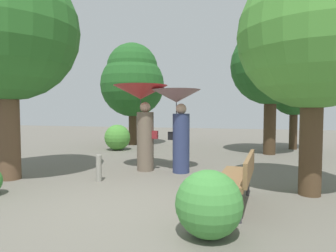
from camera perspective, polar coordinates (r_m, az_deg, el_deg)
name	(u,v)px	position (r m, az deg, el deg)	size (l,w,h in m)	color
ground_plane	(120,204)	(4.89, -9.54, -15.16)	(40.00, 40.00, 0.00)	#6B665B
person_left	(142,107)	(7.28, -5.18, 3.87)	(1.37, 1.37, 2.16)	#6B5B4C
person_right	(178,113)	(7.00, 2.04, 2.60)	(1.19, 1.19, 2.04)	navy
park_bench	(239,175)	(4.71, 13.97, -9.45)	(0.63, 1.54, 0.83)	#38383D
tree_near_left	(6,17)	(7.47, -29.62, 18.44)	(3.08, 3.08, 5.39)	brown
tree_near_right	(271,58)	(10.63, 19.86, 12.71)	(2.72, 2.72, 4.99)	#42301E
tree_mid_left	(132,80)	(12.77, -7.11, 9.13)	(2.77, 2.77, 4.45)	#42301E
tree_mid_right	(294,87)	(12.23, 23.87, 7.08)	(1.83, 1.83, 3.58)	#42301E
tree_far_back	(314,20)	(5.92, 27.12, 18.28)	(2.64, 2.64, 4.70)	#4C3823
bush_path_left	(209,204)	(3.59, 8.14, -15.11)	(0.82, 0.82, 0.82)	#428C3D
bush_path_right	(117,137)	(11.16, -10.06, -2.24)	(0.98, 0.98, 0.98)	#4C9338
path_marker_post	(99,168)	(6.40, -13.63, -8.16)	(0.12, 0.12, 0.57)	gray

